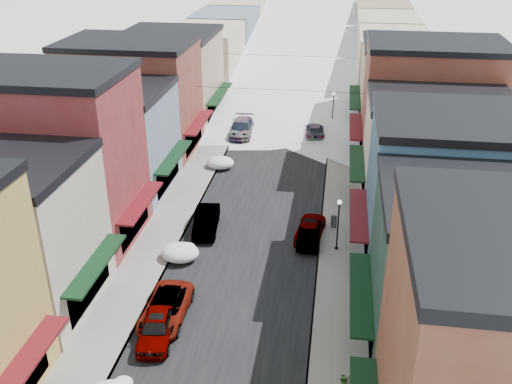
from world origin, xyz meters
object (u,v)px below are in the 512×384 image
(car_dark_hatch, at_px, (206,221))
(streetlamp_near, at_px, (338,218))
(trash_can, at_px, (334,222))
(car_white_suv, at_px, (166,309))
(car_silver_sedan, at_px, (157,327))
(car_green_sedan, at_px, (310,234))

(car_dark_hatch, height_order, streetlamp_near, streetlamp_near)
(trash_can, bearing_deg, car_dark_hatch, -170.04)
(car_white_suv, bearing_deg, car_silver_sedan, -90.21)
(trash_can, bearing_deg, car_silver_sedan, -124.13)
(streetlamp_near, bearing_deg, car_white_suv, -136.97)
(car_green_sedan, bearing_deg, streetlamp_near, 158.70)
(streetlamp_near, bearing_deg, car_silver_sedan, -132.06)
(car_dark_hatch, relative_size, car_green_sedan, 1.13)
(car_silver_sedan, distance_m, streetlamp_near, 14.70)
(car_white_suv, bearing_deg, trash_can, 52.13)
(car_white_suv, bearing_deg, car_dark_hatch, 89.79)
(car_white_suv, xyz_separation_m, streetlamp_near, (9.77, 9.12, 1.86))
(car_dark_hatch, bearing_deg, car_silver_sedan, -96.46)
(car_white_suv, distance_m, car_dark_hatch, 10.63)
(streetlamp_near, bearing_deg, car_dark_hatch, 171.25)
(car_silver_sedan, relative_size, trash_can, 5.27)
(car_silver_sedan, bearing_deg, car_dark_hatch, 83.27)
(car_white_suv, xyz_separation_m, trash_can, (9.49, 12.30, -0.14))
(car_silver_sedan, bearing_deg, streetlamp_near, 41.20)
(car_silver_sedan, distance_m, car_green_sedan, 14.06)
(car_dark_hatch, xyz_separation_m, car_green_sedan, (7.80, -0.64, -0.09))
(car_dark_hatch, xyz_separation_m, streetlamp_near, (9.77, -1.50, 1.80))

